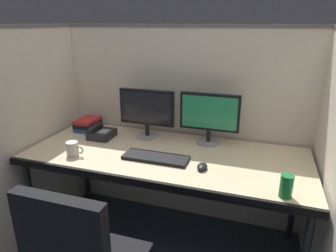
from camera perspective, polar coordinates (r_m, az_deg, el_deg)
The scene contains 12 objects.
cubicle_partition_rear at distance 2.42m, azimuth 2.94°, elevation -0.00°, with size 2.21×0.06×1.57m.
cubicle_partition_left at distance 2.44m, azimuth -24.01°, elevation -1.58°, with size 0.06×1.41×1.57m.
cubicle_partition_right at distance 1.89m, azimuth 28.76°, elevation -8.32°, with size 0.06×1.41×1.57m.
desk at distance 2.06m, azimuth -0.55°, elevation -6.60°, with size 1.90×0.80×0.74m.
monitor_left at distance 2.26m, azimuth -4.07°, elevation 3.02°, with size 0.43×0.17×0.37m.
monitor_right at distance 2.16m, azimuth 7.91°, elevation 2.07°, with size 0.43×0.17×0.37m.
keyboard_main at distance 1.96m, azimuth -2.35°, elevation -6.05°, with size 0.43×0.15×0.02m, color black.
computer_mouse at distance 1.84m, azimuth 6.55°, elevation -7.70°, with size 0.06×0.10×0.04m.
coffee_mug at distance 2.09m, azimuth -17.73°, elevation -4.16°, with size 0.13×0.08×0.09m.
desk_phone at distance 2.36m, azimuth -12.63°, elevation -1.38°, with size 0.17×0.19×0.09m.
soda_can at distance 1.65m, azimuth 21.66°, elevation -10.62°, with size 0.07×0.07×0.12m, color #197233.
book_stack at distance 2.55m, azimuth -15.04°, elevation 0.35°, with size 0.15×0.21×0.10m.
Camera 1 is at (0.60, -1.46, 1.58)m, focal length 31.92 mm.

